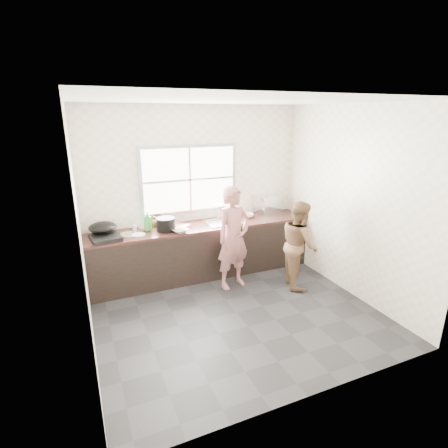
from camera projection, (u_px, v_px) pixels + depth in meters
name	position (u px, v px, depth m)	size (l,w,h in m)	color
floor	(236.00, 313.00, 4.71)	(3.60, 3.20, 0.01)	#252527
ceiling	(239.00, 100.00, 3.89)	(3.60, 3.20, 0.01)	silver
wall_back	(195.00, 191.00, 5.70)	(3.60, 0.01, 2.70)	silver
wall_left	(80.00, 236.00, 3.62)	(0.01, 3.20, 2.70)	beige
wall_right	(352.00, 202.00, 4.98)	(0.01, 3.20, 2.70)	beige
wall_front	(320.00, 266.00, 2.89)	(3.60, 0.01, 2.70)	beige
cabinet	(203.00, 251.00, 5.71)	(3.60, 0.62, 0.82)	black
countertop	(203.00, 226.00, 5.58)	(3.60, 0.64, 0.04)	#371B16
sink	(223.00, 222.00, 5.71)	(0.55, 0.45, 0.02)	silver
faucet	(218.00, 211.00, 5.84)	(0.02, 0.02, 0.30)	silver
window_frame	(189.00, 180.00, 5.59)	(1.60, 0.05, 1.10)	#9EA0A5
window_glazing	(190.00, 180.00, 5.57)	(1.50, 0.01, 1.00)	white
woman	(234.00, 241.00, 5.23)	(0.54, 0.35, 1.47)	#AA6766
person_side	(299.00, 244.00, 5.29)	(0.65, 0.51, 1.34)	brown
cutting_board	(174.00, 227.00, 5.42)	(0.38, 0.38, 0.04)	black
cleaver	(184.00, 226.00, 5.40)	(0.22, 0.11, 0.01)	silver
bowl_mince	(180.00, 230.00, 5.22)	(0.23, 0.23, 0.06)	silver
bowl_crabs	(247.00, 216.00, 5.97)	(0.17, 0.17, 0.06)	white
bowl_held	(233.00, 223.00, 5.54)	(0.20, 0.20, 0.06)	white
black_pot	(166.00, 224.00, 5.27)	(0.28, 0.28, 0.20)	black
plate_food	(138.00, 235.00, 5.10)	(0.19, 0.19, 0.02)	silver
bottle_green	(148.00, 221.00, 5.26)	(0.12, 0.12, 0.31)	#2E8D30
bottle_brown_tall	(150.00, 222.00, 5.46)	(0.08, 0.08, 0.17)	#3E2C0F
bottle_brown_short	(155.00, 222.00, 5.44)	(0.12, 0.12, 0.16)	#4F2E13
glass_jar	(135.00, 228.00, 5.29)	(0.06, 0.06, 0.09)	silver
burner	(106.00, 238.00, 4.91)	(0.39, 0.39, 0.06)	black
wok	(103.00, 227.00, 5.03)	(0.39, 0.39, 0.15)	black
dish_rack	(267.00, 204.00, 6.19)	(0.44, 0.31, 0.33)	silver
pot_lid_left	(129.00, 234.00, 5.12)	(0.28, 0.28, 0.01)	silver
pot_lid_right	(147.00, 227.00, 5.46)	(0.26, 0.26, 0.01)	silver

